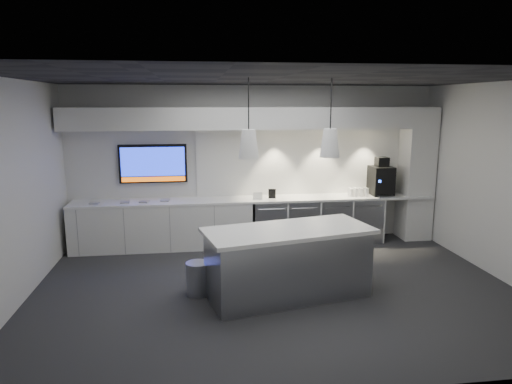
{
  "coord_description": "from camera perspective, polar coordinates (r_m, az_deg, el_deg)",
  "views": [
    {
      "loc": [
        -1.12,
        -6.19,
        2.69
      ],
      "look_at": [
        -0.14,
        1.1,
        1.24
      ],
      "focal_mm": 32.0,
      "sensor_mm": 36.0,
      "label": 1
    }
  ],
  "objects": [
    {
      "name": "soffit",
      "position": [
        8.47,
        -0.05,
        9.22
      ],
      "size": [
        6.9,
        0.6,
        0.4
      ],
      "primitive_type": "cube",
      "color": "white",
      "rests_on": "wall_back"
    },
    {
      "name": "wall_right",
      "position": [
        7.81,
        28.72,
        1.03
      ],
      "size": [
        0.0,
        7.0,
        7.0
      ],
      "primitive_type": "plane",
      "rotation": [
        1.57,
        0.0,
        -1.57
      ],
      "color": "silver",
      "rests_on": "floor"
    },
    {
      "name": "fridge_unit_b",
      "position": [
        8.89,
        5.61,
        -3.63
      ],
      "size": [
        0.6,
        0.61,
        0.85
      ],
      "primitive_type": "cube",
      "color": "#95979D",
      "rests_on": "floor"
    },
    {
      "name": "wall_back",
      "position": [
        8.84,
        -0.31,
        3.45
      ],
      "size": [
        7.0,
        0.0,
        7.0
      ],
      "primitive_type": "plane",
      "rotation": [
        1.57,
        0.0,
        0.0
      ],
      "color": "silver",
      "rests_on": "floor"
    },
    {
      "name": "tray_a",
      "position": [
        8.68,
        -19.56,
        -1.3
      ],
      "size": [
        0.17,
        0.17,
        0.02
      ],
      "primitive_type": "cube",
      "rotation": [
        0.0,
        0.0,
        -0.04
      ],
      "color": "#989898",
      "rests_on": "back_counter"
    },
    {
      "name": "back_counter",
      "position": [
        8.63,
        -0.03,
        -0.92
      ],
      "size": [
        6.8,
        0.65,
        0.04
      ],
      "primitive_type": "cube",
      "color": "white",
      "rests_on": "left_base_cabinets"
    },
    {
      "name": "sign_black",
      "position": [
        8.62,
        2.02,
        -0.2
      ],
      "size": [
        0.14,
        0.04,
        0.18
      ],
      "primitive_type": "cube",
      "rotation": [
        0.0,
        0.0,
        -0.15
      ],
      "color": "black",
      "rests_on": "back_counter"
    },
    {
      "name": "island",
      "position": [
        6.46,
        4.03,
        -8.74
      ],
      "size": [
        2.47,
        1.47,
        0.98
      ],
      "rotation": [
        0.0,
        0.0,
        0.22
      ],
      "color": "#95979D",
      "rests_on": "floor"
    },
    {
      "name": "coffee_machine",
      "position": [
        9.25,
        15.36,
        1.54
      ],
      "size": [
        0.41,
        0.58,
        0.74
      ],
      "rotation": [
        0.0,
        0.0,
        0.01
      ],
      "color": "black",
      "rests_on": "back_counter"
    },
    {
      "name": "floor",
      "position": [
        6.84,
        2.44,
        -11.99
      ],
      "size": [
        7.0,
        7.0,
        0.0
      ],
      "primitive_type": "plane",
      "color": "#2B2C2E",
      "rests_on": "ground"
    },
    {
      "name": "fridge_unit_c",
      "position": [
        9.05,
        9.5,
        -3.46
      ],
      "size": [
        0.6,
        0.61,
        0.85
      ],
      "primitive_type": "cube",
      "color": "#95979D",
      "rests_on": "floor"
    },
    {
      "name": "wall_front",
      "position": [
        4.03,
        8.87,
        -6.13
      ],
      "size": [
        7.0,
        0.0,
        7.0
      ],
      "primitive_type": "plane",
      "rotation": [
        -1.57,
        0.0,
        0.0
      ],
      "color": "silver",
      "rests_on": "floor"
    },
    {
      "name": "left_base_cabinets",
      "position": [
        8.69,
        -11.58,
        -4.13
      ],
      "size": [
        3.3,
        0.63,
        0.86
      ],
      "primitive_type": "cube",
      "color": "white",
      "rests_on": "floor"
    },
    {
      "name": "fridge_unit_d",
      "position": [
        9.26,
        13.24,
        -3.28
      ],
      "size": [
        0.6,
        0.61,
        0.85
      ],
      "primitive_type": "cube",
      "color": "#95979D",
      "rests_on": "floor"
    },
    {
      "name": "column",
      "position": [
        9.54,
        19.39,
        2.17
      ],
      "size": [
        0.55,
        0.55,
        2.6
      ],
      "primitive_type": "cube",
      "color": "white",
      "rests_on": "floor"
    },
    {
      "name": "tray_c",
      "position": [
        8.53,
        -13.77,
        -1.17
      ],
      "size": [
        0.19,
        0.19,
        0.02
      ],
      "primitive_type": "cube",
      "rotation": [
        0.0,
        0.0,
        -0.23
      ],
      "color": "#989898",
      "rests_on": "back_counter"
    },
    {
      "name": "sign_white",
      "position": [
        8.51,
        0.22,
        -0.47
      ],
      "size": [
        0.18,
        0.06,
        0.14
      ],
      "primitive_type": "cube",
      "rotation": [
        0.0,
        0.0,
        -0.24
      ],
      "color": "white",
      "rests_on": "back_counter"
    },
    {
      "name": "wall_tv",
      "position": [
        8.74,
        -12.74,
        3.48
      ],
      "size": [
        1.25,
        0.07,
        0.72
      ],
      "color": "black",
      "rests_on": "wall_back"
    },
    {
      "name": "bin",
      "position": [
        6.63,
        -7.28,
        -10.66
      ],
      "size": [
        0.39,
        0.39,
        0.47
      ],
      "primitive_type": "cylinder",
      "rotation": [
        0.0,
        0.0,
        0.18
      ],
      "color": "#95979D",
      "rests_on": "floor"
    },
    {
      "name": "backsplash",
      "position": [
        9.04,
        7.28,
        3.85
      ],
      "size": [
        4.6,
        0.03,
        1.3
      ],
      "primitive_type": "cube",
      "color": "white",
      "rests_on": "wall_back"
    },
    {
      "name": "tray_b",
      "position": [
        8.56,
        -16.08,
        -1.24
      ],
      "size": [
        0.18,
        0.18,
        0.02
      ],
      "primitive_type": "cube",
      "rotation": [
        0.0,
        0.0,
        0.1
      ],
      "color": "#989898",
      "rests_on": "back_counter"
    },
    {
      "name": "ceiling",
      "position": [
        6.3,
        2.68,
        13.99
      ],
      "size": [
        7.0,
        7.0,
        0.0
      ],
      "primitive_type": "plane",
      "rotation": [
        3.14,
        0.0,
        0.0
      ],
      "color": "black",
      "rests_on": "wall_back"
    },
    {
      "name": "tray_d",
      "position": [
        8.56,
        -11.28,
        -1.02
      ],
      "size": [
        0.18,
        0.18,
        0.02
      ],
      "primitive_type": "cube",
      "rotation": [
        0.0,
        0.0,
        -0.11
      ],
      "color": "#989898",
      "rests_on": "back_counter"
    },
    {
      "name": "pendant_left",
      "position": [
        6.01,
        -0.92,
        6.05
      ],
      "size": [
        0.27,
        0.27,
        1.08
      ],
      "color": "white",
      "rests_on": "ceiling"
    },
    {
      "name": "wall_left",
      "position": [
        6.74,
        -28.21,
        -0.34
      ],
      "size": [
        0.0,
        7.0,
        7.0
      ],
      "primitive_type": "plane",
      "rotation": [
        1.57,
        0.0,
        1.57
      ],
      "color": "silver",
      "rests_on": "floor"
    },
    {
      "name": "fridge_unit_a",
      "position": [
        8.77,
        1.59,
        -3.79
      ],
      "size": [
        0.6,
        0.61,
        0.85
      ],
      "primitive_type": "cube",
      "color": "#95979D",
      "rests_on": "floor"
    },
    {
      "name": "pendant_right",
      "position": [
        6.23,
        9.22,
        6.1
      ],
      "size": [
        0.27,
        0.27,
        1.08
      ],
      "color": "white",
      "rests_on": "ceiling"
    },
    {
      "name": "cup_cluster",
      "position": [
        9.06,
        12.66,
        0.01
      ],
      "size": [
        0.39,
        0.18,
        0.15
      ],
      "primitive_type": null,
      "color": "white",
      "rests_on": "back_counter"
    }
  ]
}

